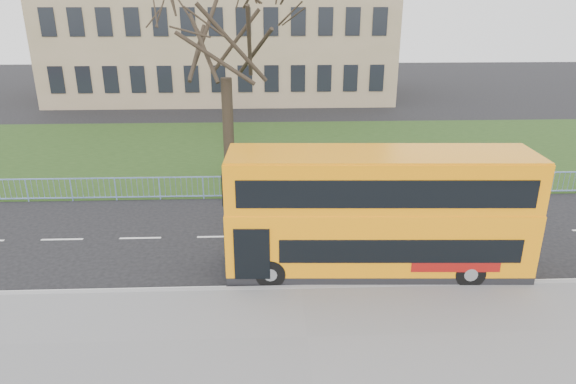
# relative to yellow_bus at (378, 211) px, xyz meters

# --- Properties ---
(ground) EXTENTS (120.00, 120.00, 0.00)m
(ground) POSITION_rel_yellow_bus_xyz_m (-2.60, 0.38, -2.22)
(ground) COLOR black
(ground) RESTS_ON ground
(kerb) EXTENTS (80.00, 0.20, 0.14)m
(kerb) POSITION_rel_yellow_bus_xyz_m (-2.60, -1.17, -2.15)
(kerb) COLOR gray
(kerb) RESTS_ON ground
(grass_verge) EXTENTS (80.00, 15.40, 0.08)m
(grass_verge) POSITION_rel_yellow_bus_xyz_m (-2.60, 14.68, -2.18)
(grass_verge) COLOR #1E3613
(grass_verge) RESTS_ON ground
(guard_railing) EXTENTS (40.00, 0.12, 1.10)m
(guard_railing) POSITION_rel_yellow_bus_xyz_m (-2.60, 6.98, -1.67)
(guard_railing) COLOR #7F9FE3
(guard_railing) RESTS_ON ground
(bare_tree) EXTENTS (8.32, 8.32, 11.88)m
(bare_tree) POSITION_rel_yellow_bus_xyz_m (-5.60, 10.38, 3.80)
(bare_tree) COLOR black
(bare_tree) RESTS_ON grass_verge
(civic_building) EXTENTS (30.00, 15.00, 14.00)m
(civic_building) POSITION_rel_yellow_bus_xyz_m (-7.60, 35.38, 4.78)
(civic_building) COLOR #877656
(civic_building) RESTS_ON ground
(yellow_bus) EXTENTS (9.95, 2.75, 4.14)m
(yellow_bus) POSITION_rel_yellow_bus_xyz_m (0.00, 0.00, 0.00)
(yellow_bus) COLOR orange
(yellow_bus) RESTS_ON ground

